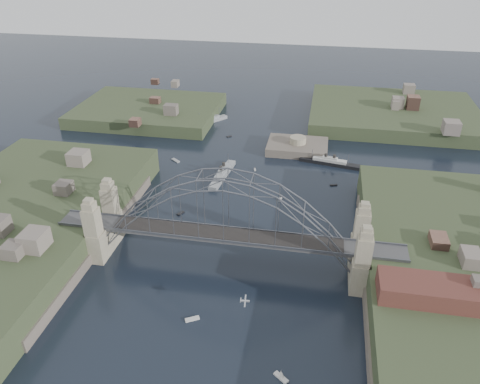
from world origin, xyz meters
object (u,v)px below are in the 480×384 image
(fort_island, at_px, (297,151))
(naval_cruiser_near, at_px, (223,174))
(ocean_liner, at_px, (329,162))
(wharf_shed, at_px, (430,291))
(bridge, at_px, (226,221))
(naval_cruiser_far, at_px, (210,121))

(fort_island, bearing_deg, naval_cruiser_near, -131.70)
(ocean_liner, bearing_deg, wharf_shed, -74.93)
(naval_cruiser_near, bearing_deg, wharf_shed, -46.83)
(naval_cruiser_near, relative_size, ocean_liner, 0.98)
(fort_island, bearing_deg, bridge, -99.73)
(wharf_shed, bearing_deg, ocean_liner, 105.07)
(wharf_shed, xyz_separation_m, naval_cruiser_far, (-70.78, 105.74, -9.08))
(bridge, relative_size, fort_island, 3.82)
(fort_island, distance_m, naval_cruiser_near, 34.30)
(bridge, distance_m, wharf_shed, 46.23)
(naval_cruiser_near, height_order, naval_cruiser_far, naval_cruiser_near)
(naval_cruiser_far, bearing_deg, fort_island, -29.27)
(wharf_shed, relative_size, naval_cruiser_far, 1.31)
(wharf_shed, xyz_separation_m, naval_cruiser_near, (-54.80, 58.41, -9.04))
(naval_cruiser_far, height_order, ocean_liner, naval_cruiser_far)
(bridge, bearing_deg, fort_island, 80.27)
(wharf_shed, bearing_deg, fort_island, 110.85)
(bridge, distance_m, naval_cruiser_far, 96.25)
(naval_cruiser_far, bearing_deg, wharf_shed, -56.20)
(bridge, relative_size, naval_cruiser_near, 4.04)
(bridge, relative_size, ocean_liner, 3.94)
(fort_island, distance_m, wharf_shed, 90.48)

